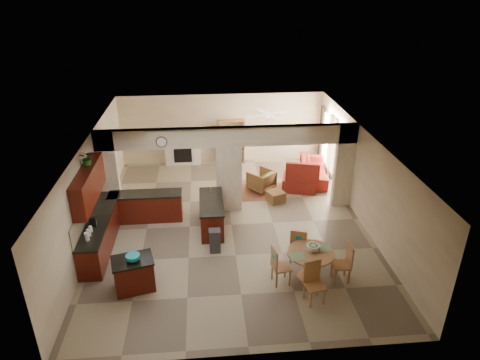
{
  "coord_description": "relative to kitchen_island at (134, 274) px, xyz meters",
  "views": [
    {
      "loc": [
        -0.75,
        -11.21,
        6.87
      ],
      "look_at": [
        0.29,
        0.3,
        1.36
      ],
      "focal_mm": 32.0,
      "sensor_mm": 36.0,
      "label": 1
    }
  ],
  "objects": [
    {
      "name": "sofa",
      "position": [
        5.85,
        5.81,
        -0.07
      ],
      "size": [
        2.51,
        1.35,
        0.69
      ],
      "primitive_type": "imported",
      "rotation": [
        0.0,
        0.0,
        1.38
      ],
      "color": "maroon",
      "rests_on": "floor"
    },
    {
      "name": "shelving_unit",
      "position": [
        2.9,
        7.54,
        0.48
      ],
      "size": [
        1.0,
        0.32,
        1.8
      ],
      "primitive_type": "cube",
      "color": "#A36038",
      "rests_on": "floor"
    },
    {
      "name": "teal_bowl",
      "position": [
        0.04,
        -0.04,
        0.49
      ],
      "size": [
        0.34,
        0.34,
        0.16
      ],
      "primitive_type": "cylinder",
      "color": "teal",
      "rests_on": "kitchen_island"
    },
    {
      "name": "chair_south",
      "position": [
        4.2,
        -0.78,
        0.13
      ],
      "size": [
        0.5,
        0.5,
        1.02
      ],
      "rotation": [
        0.0,
        0.0,
        0.23
      ],
      "color": "#A36038",
      "rests_on": "floor"
    },
    {
      "name": "partition_left_pier",
      "position": [
        -1.15,
        3.72,
        0.98
      ],
      "size": [
        0.6,
        0.25,
        2.8
      ],
      "primitive_type": "cube",
      "color": "beige",
      "rests_on": "floor"
    },
    {
      "name": "fruit_bowl",
      "position": [
        4.37,
        0.05,
        0.46
      ],
      "size": [
        0.33,
        0.33,
        0.18
      ],
      "primitive_type": "cylinder",
      "color": "#77B125",
      "rests_on": "dining_table"
    },
    {
      "name": "wall_front",
      "position": [
        2.55,
        -2.28,
        0.98
      ],
      "size": [
        8.0,
        0.0,
        8.0
      ],
      "primitive_type": "plane",
      "rotation": [
        -1.57,
        0.0,
        0.0
      ],
      "color": "beige",
      "rests_on": "floor"
    },
    {
      "name": "drape_b_left",
      "position": [
        6.48,
        6.12,
        0.78
      ],
      "size": [
        0.1,
        0.28,
        2.3
      ],
      "primitive_type": "cube",
      "color": "#391817",
      "rests_on": "wall_right"
    },
    {
      "name": "wall_back",
      "position": [
        2.55,
        7.72,
        0.98
      ],
      "size": [
        8.0,
        0.0,
        8.0
      ],
      "primitive_type": "plane",
      "rotation": [
        1.57,
        0.0,
        0.0
      ],
      "color": "beige",
      "rests_on": "floor"
    },
    {
      "name": "chair_west",
      "position": [
        3.48,
        -0.12,
        0.13
      ],
      "size": [
        0.48,
        0.48,
        1.02
      ],
      "rotation": [
        0.0,
        0.0,
        1.74
      ],
      "color": "#A36038",
      "rests_on": "floor"
    },
    {
      "name": "wall_left",
      "position": [
        -1.45,
        2.72,
        0.98
      ],
      "size": [
        0.0,
        10.0,
        10.0
      ],
      "primitive_type": "plane",
      "rotation": [
        1.57,
        0.0,
        1.57
      ],
      "color": "beige",
      "rests_on": "floor"
    },
    {
      "name": "partition_header",
      "position": [
        2.55,
        3.72,
        2.08
      ],
      "size": [
        8.0,
        0.25,
        0.6
      ],
      "primitive_type": "cube",
      "color": "beige",
      "rests_on": "partition_center_pier"
    },
    {
      "name": "trash_can",
      "position": [
        1.99,
        1.37,
        -0.11
      ],
      "size": [
        0.3,
        0.26,
        0.63
      ],
      "primitive_type": "cube",
      "rotation": [
        0.0,
        0.0,
        0.02
      ],
      "color": "#2E2E31",
      "rests_on": "floor"
    },
    {
      "name": "peninsula",
      "position": [
        1.95,
        2.61,
        0.04
      ],
      "size": [
        0.7,
        1.85,
        0.91
      ],
      "color": "#3B0906",
      "rests_on": "floor"
    },
    {
      "name": "chair_east",
      "position": [
        5.14,
        -0.15,
        0.13
      ],
      "size": [
        0.43,
        0.42,
        1.02
      ],
      "rotation": [
        0.0,
        0.0,
        4.7
      ],
      "color": "#A36038",
      "rests_on": "floor"
    },
    {
      "name": "dining_table",
      "position": [
        4.3,
        -0.01,
        0.1
      ],
      "size": [
        1.16,
        1.16,
        0.79
      ],
      "color": "#A36038",
      "rests_on": "floor"
    },
    {
      "name": "drape_a_right",
      "position": [
        6.48,
        5.62,
        0.78
      ],
      "size": [
        0.1,
        0.28,
        2.3
      ],
      "primitive_type": "cube",
      "color": "#391817",
      "rests_on": "wall_right"
    },
    {
      "name": "glazed_door",
      "position": [
        6.52,
        5.87,
        0.63
      ],
      "size": [
        0.02,
        0.7,
        2.1
      ],
      "primitive_type": "cube",
      "color": "white",
      "rests_on": "wall_right"
    },
    {
      "name": "kitchen_counter",
      "position": [
        -0.71,
        2.48,
        0.04
      ],
      "size": [
        2.52,
        3.29,
        1.48
      ],
      "color": "#3B0906",
      "rests_on": "floor"
    },
    {
      "name": "chaise",
      "position": [
        5.13,
        4.96,
        -0.19
      ],
      "size": [
        1.36,
        1.21,
        0.46
      ],
      "primitive_type": "cube",
      "rotation": [
        0.0,
        0.0,
        -0.25
      ],
      "color": "maroon",
      "rests_on": "floor"
    },
    {
      "name": "armchair",
      "position": [
        3.77,
        5.01,
        -0.05
      ],
      "size": [
        1.12,
        1.13,
        0.74
      ],
      "primitive_type": "imported",
      "rotation": [
        0.0,
        0.0,
        3.87
      ],
      "color": "maroon",
      "rests_on": "floor"
    },
    {
      "name": "upper_cabinets",
      "position": [
        -1.27,
        1.92,
        1.5
      ],
      "size": [
        0.35,
        2.4,
        0.9
      ],
      "primitive_type": "cube",
      "color": "#3B0906",
      "rests_on": "wall_left"
    },
    {
      "name": "floor",
      "position": [
        2.55,
        2.72,
        -0.42
      ],
      "size": [
        10.0,
        10.0,
        0.0
      ],
      "primitive_type": "plane",
      "color": "gray",
      "rests_on": "ground"
    },
    {
      "name": "plant",
      "position": [
        -1.27,
        2.2,
        2.15
      ],
      "size": [
        0.45,
        0.42,
        0.4
      ],
      "primitive_type": "imported",
      "rotation": [
        0.0,
        0.0,
        -0.35
      ],
      "color": "#204D14",
      "rests_on": "upper_cabinets"
    },
    {
      "name": "fireplace",
      "position": [
        0.95,
        7.56,
        0.19
      ],
      "size": [
        1.6,
        0.35,
        1.2
      ],
      "color": "silver",
      "rests_on": "floor"
    },
    {
      "name": "window_b",
      "position": [
        6.52,
        6.72,
        0.78
      ],
      "size": [
        0.02,
        0.9,
        1.9
      ],
      "primitive_type": "cube",
      "color": "white",
      "rests_on": "wall_right"
    },
    {
      "name": "drape_a_left",
      "position": [
        6.48,
        4.42,
        0.78
      ],
      "size": [
        0.1,
        0.28,
        2.3
      ],
      "primitive_type": "cube",
      "color": "#391817",
      "rests_on": "wall_right"
    },
    {
      "name": "ceiling_fan",
      "position": [
        4.05,
        5.72,
        2.14
      ],
      "size": [
        1.0,
        1.0,
        0.1
      ],
      "primitive_type": "cylinder",
      "color": "white",
      "rests_on": "ceiling"
    },
    {
      "name": "drape_b_right",
      "position": [
        6.48,
        7.32,
        0.78
      ],
      "size": [
        0.1,
        0.28,
        2.3
      ],
      "primitive_type": "cube",
      "color": "#391817",
      "rests_on": "wall_right"
    },
    {
      "name": "partition_right_pier",
      "position": [
        6.25,
        3.72,
        0.98
      ],
      "size": [
        0.6,
        0.25,
        2.8
      ],
      "primitive_type": "cube",
      "color": "beige",
      "rests_on": "floor"
    },
    {
      "name": "kitchen_island",
      "position": [
        0.0,
        0.0,
        0.0
      ],
      "size": [
        1.1,
        0.9,
        0.84
      ],
      "rotation": [
        0.0,
        0.0,
        0.25
      ],
      "color": "#3B0906",
      "rests_on": "floor"
    },
    {
      "name": "rug",
      "position": [
        3.75,
        4.82,
        -0.42
      ],
      "size": [
        1.6,
        1.3,
        0.01
      ],
      "primitive_type": "cube",
      "color": "brown",
      "rests_on": "floor"
    },
    {
      "name": "window_a",
      "position": [
        6.52,
        5.02,
        0.78
      ],
      "size": [
        0.02,
        0.9,
        1.9
      ],
      "primitive_type": "cube",
      "color": "white",
      "rests_on": "wall_right"
    },
    {
      "name": "chair_north",
      "position": [
        4.16,
        0.68,
        0.13
      ],
      "size": [
        0.53,
        0.53,
        1.02
      ],
      "rotation": [
        0.0,
        0.0,
        2.82
      ],
      "color": "#A36038",
      "rests_on": "floor"
    },
    {
      "name": "partition_center_pier",
      "position": [
        2.55,
        3.72,
        0.68
      ],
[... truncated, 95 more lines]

